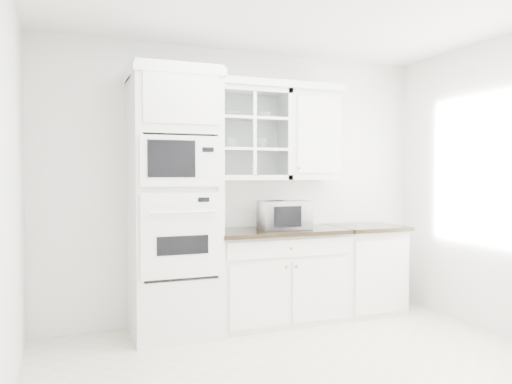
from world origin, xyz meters
name	(u,v)px	position (x,y,z in m)	size (l,w,h in m)	color
ground	(323,382)	(0.00, 0.00, 0.01)	(4.00, 3.50, 0.01)	beige
room_shell	(297,132)	(0.00, 0.43, 1.78)	(4.00, 3.50, 2.70)	white
oven_column	(174,203)	(-0.75, 1.42, 1.20)	(0.76, 0.68, 2.40)	white
base_cabinet_run	(277,275)	(0.28, 1.45, 0.46)	(1.32, 0.67, 0.92)	white
extra_base_cabinet	(364,268)	(1.28, 1.45, 0.46)	(0.72, 0.67, 0.92)	white
upper_cabinet_glass	(249,134)	(0.03, 1.58, 1.85)	(0.80, 0.33, 0.90)	white
upper_cabinet_solid	(310,136)	(0.71, 1.58, 1.85)	(0.55, 0.33, 0.90)	white
crown_molding	(239,84)	(-0.07, 1.56, 2.33)	(2.14, 0.38, 0.07)	white
countertop_microwave	(284,215)	(0.34, 1.42, 1.06)	(0.48, 0.40, 0.28)	white
bowl_a	(228,114)	(-0.18, 1.57, 2.03)	(0.20, 0.20, 0.05)	white
bowl_b	(262,116)	(0.17, 1.60, 2.04)	(0.19, 0.19, 0.06)	white
cup_a	(230,143)	(-0.16, 1.60, 1.76)	(0.12, 0.12, 0.10)	white
cup_b	(261,144)	(0.16, 1.58, 1.76)	(0.11, 0.11, 0.10)	white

